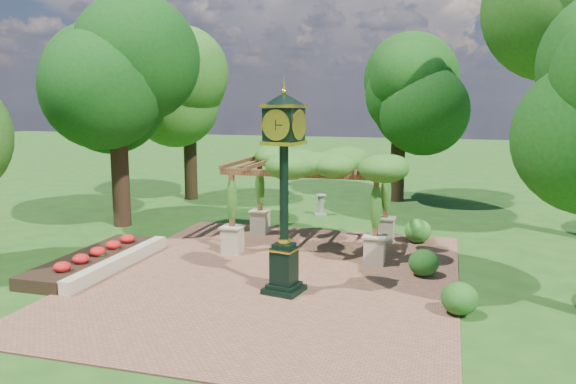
# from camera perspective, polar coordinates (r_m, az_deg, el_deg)

# --- Properties ---
(ground) EXTENTS (120.00, 120.00, 0.00)m
(ground) POSITION_cam_1_polar(r_m,az_deg,el_deg) (15.02, -2.69, -9.83)
(ground) COLOR #1E4714
(ground) RESTS_ON ground
(brick_plaza) EXTENTS (10.00, 12.00, 0.04)m
(brick_plaza) POSITION_cam_1_polar(r_m,az_deg,el_deg) (15.91, -1.52, -8.63)
(brick_plaza) COLOR brown
(brick_plaza) RESTS_ON ground
(border_wall) EXTENTS (0.35, 5.00, 0.40)m
(border_wall) POSITION_cam_1_polar(r_m,az_deg,el_deg) (17.34, -16.80, -6.88)
(border_wall) COLOR #C6B793
(border_wall) RESTS_ON ground
(flower_bed) EXTENTS (1.50, 5.00, 0.36)m
(flower_bed) POSITION_cam_1_polar(r_m,az_deg,el_deg) (17.84, -19.24, -6.62)
(flower_bed) COLOR red
(flower_bed) RESTS_ON ground
(pedestal_clock) EXTENTS (1.19, 1.19, 5.17)m
(pedestal_clock) POSITION_cam_1_polar(r_m,az_deg,el_deg) (13.96, -0.42, 1.76)
(pedestal_clock) COLOR black
(pedestal_clock) RESTS_ON brick_plaza
(pergola) EXTENTS (5.32, 3.35, 3.35)m
(pergola) POSITION_cam_1_polar(r_m,az_deg,el_deg) (18.45, 2.45, 2.57)
(pergola) COLOR tan
(pergola) RESTS_ON brick_plaza
(sundial) EXTENTS (0.60, 0.60, 0.90)m
(sundial) POSITION_cam_1_polar(r_m,az_deg,el_deg) (24.19, 3.34, -1.44)
(sundial) COLOR gray
(sundial) RESTS_ON ground
(shrub_front) EXTENTS (1.08, 1.08, 0.76)m
(shrub_front) POSITION_cam_1_polar(r_m,az_deg,el_deg) (13.70, 17.02, -10.30)
(shrub_front) COLOR #1E5117
(shrub_front) RESTS_ON brick_plaza
(shrub_mid) EXTENTS (1.12, 1.12, 0.76)m
(shrub_mid) POSITION_cam_1_polar(r_m,az_deg,el_deg) (16.28, 13.62, -7.00)
(shrub_mid) COLOR #1C4D15
(shrub_mid) RESTS_ON brick_plaza
(shrub_back) EXTENTS (1.12, 1.12, 0.82)m
(shrub_back) POSITION_cam_1_polar(r_m,az_deg,el_deg) (19.92, 13.06, -3.88)
(shrub_back) COLOR #2A6B1F
(shrub_back) RESTS_ON brick_plaza
(tree_west_near) EXTENTS (4.43, 4.43, 8.76)m
(tree_west_near) POSITION_cam_1_polar(r_m,az_deg,el_deg) (22.72, -17.15, 11.70)
(tree_west_near) COLOR #382116
(tree_west_near) RESTS_ON ground
(tree_west_far) EXTENTS (4.12, 4.12, 7.43)m
(tree_west_far) POSITION_cam_1_polar(r_m,az_deg,el_deg) (28.16, -10.06, 9.58)
(tree_west_far) COLOR black
(tree_west_far) RESTS_ON ground
(tree_north) EXTENTS (4.17, 4.17, 7.31)m
(tree_north) POSITION_cam_1_polar(r_m,az_deg,el_deg) (27.68, 11.28, 9.36)
(tree_north) COLOR black
(tree_north) RESTS_ON ground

